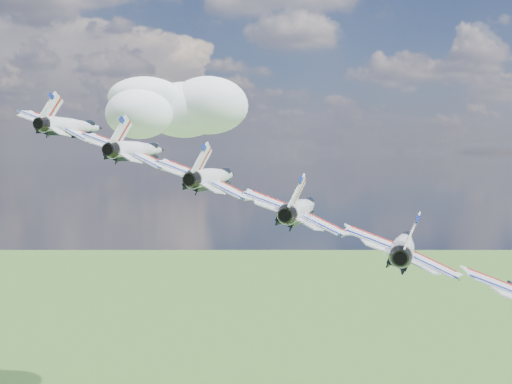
{
  "coord_description": "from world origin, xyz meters",
  "views": [
    {
      "loc": [
        3.23,
        -89.6,
        151.66
      ],
      "look_at": [
        11.21,
        -17.53,
        147.22
      ],
      "focal_mm": 45.0,
      "sensor_mm": 36.0,
      "label": 1
    }
  ],
  "objects_px": {
    "jet_4": "(404,245)",
    "jet_1": "(139,150)",
    "jet_3": "(301,208)",
    "jet_2": "(214,177)",
    "jet_0": "(74,126)"
  },
  "relations": [
    {
      "from": "jet_0",
      "to": "jet_1",
      "type": "xyz_separation_m",
      "value": [
        9.18,
        -6.89,
        -3.21
      ]
    },
    {
      "from": "jet_1",
      "to": "jet_4",
      "type": "xyz_separation_m",
      "value": [
        27.53,
        -20.66,
        -9.64
      ]
    },
    {
      "from": "jet_0",
      "to": "jet_3",
      "type": "bearing_deg",
      "value": -15.55
    },
    {
      "from": "jet_1",
      "to": "jet_3",
      "type": "bearing_deg",
      "value": -15.55
    },
    {
      "from": "jet_2",
      "to": "jet_3",
      "type": "height_order",
      "value": "jet_2"
    },
    {
      "from": "jet_1",
      "to": "jet_2",
      "type": "height_order",
      "value": "jet_1"
    },
    {
      "from": "jet_1",
      "to": "jet_3",
      "type": "height_order",
      "value": "jet_1"
    },
    {
      "from": "jet_3",
      "to": "jet_4",
      "type": "relative_size",
      "value": 1.0
    },
    {
      "from": "jet_4",
      "to": "jet_1",
      "type": "bearing_deg",
      "value": 164.45
    },
    {
      "from": "jet_3",
      "to": "jet_4",
      "type": "xyz_separation_m",
      "value": [
        9.18,
        -6.89,
        -3.21
      ]
    },
    {
      "from": "jet_0",
      "to": "jet_2",
      "type": "xyz_separation_m",
      "value": [
        18.35,
        -13.77,
        -6.42
      ]
    },
    {
      "from": "jet_2",
      "to": "jet_1",
      "type": "bearing_deg",
      "value": 164.45
    },
    {
      "from": "jet_2",
      "to": "jet_3",
      "type": "relative_size",
      "value": 1.0
    },
    {
      "from": "jet_0",
      "to": "jet_3",
      "type": "relative_size",
      "value": 1.0
    },
    {
      "from": "jet_3",
      "to": "jet_4",
      "type": "distance_m",
      "value": 11.91
    }
  ]
}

